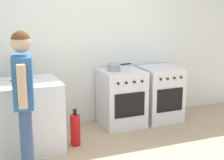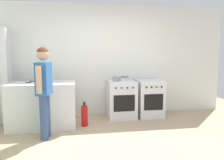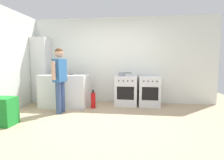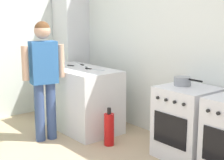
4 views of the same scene
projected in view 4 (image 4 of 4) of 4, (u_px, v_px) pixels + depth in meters
name	position (u px, v px, depth m)	size (l,w,h in m)	color
back_wall	(187.00, 44.00, 4.35)	(6.00, 0.10, 2.60)	silver
counter_unit	(79.00, 98.00, 5.08)	(1.30, 0.70, 0.90)	silver
oven_left	(187.00, 123.00, 4.02)	(0.63, 0.62, 0.85)	silver
pot	(183.00, 81.00, 4.03)	(0.38, 0.20, 0.10)	gray
knife_bread	(80.00, 64.00, 5.38)	(0.34, 0.13, 0.01)	silver
knife_carving	(94.00, 69.00, 4.85)	(0.33, 0.12, 0.01)	silver
knife_utility	(86.00, 68.00, 4.99)	(0.23, 0.16, 0.01)	silver
knife_paring	(69.00, 65.00, 5.22)	(0.20, 0.10, 0.01)	silver
person	(44.00, 71.00, 4.49)	(0.26, 0.56, 1.59)	#384C7A
fire_extinguisher	(109.00, 129.00, 4.43)	(0.13, 0.13, 0.50)	red
larder_cabinet	(71.00, 53.00, 5.99)	(0.48, 0.44, 2.00)	silver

